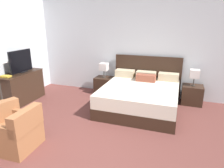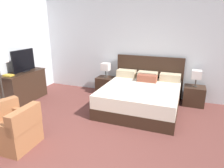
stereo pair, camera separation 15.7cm
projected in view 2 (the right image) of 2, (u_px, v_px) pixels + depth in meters
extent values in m
plane|color=brown|center=(71.00, 164.00, 3.12)|extent=(10.40, 10.40, 0.00)
cube|color=silver|center=(133.00, 48.00, 5.82)|extent=(7.00, 0.06, 2.77)
cube|color=#332116|center=(140.00, 104.00, 5.03)|extent=(1.83, 1.97, 0.28)
cube|color=beige|center=(140.00, 93.00, 4.94)|extent=(1.81, 1.95, 0.31)
cube|color=#332116|center=(149.00, 77.00, 5.79)|extent=(1.90, 0.05, 1.19)
cube|color=#C6B28E|center=(126.00, 73.00, 5.80)|extent=(0.54, 0.28, 0.20)
cube|color=#C6B28E|center=(147.00, 75.00, 5.59)|extent=(0.54, 0.28, 0.20)
cube|color=#C6B28E|center=(170.00, 77.00, 5.38)|extent=(0.54, 0.28, 0.20)
cube|color=brown|center=(147.00, 78.00, 5.33)|extent=(0.51, 0.22, 0.18)
cube|color=#332116|center=(106.00, 85.00, 6.13)|extent=(0.53, 0.45, 0.51)
cube|color=black|center=(103.00, 86.00, 5.91)|extent=(0.45, 0.01, 0.22)
cube|color=#332116|center=(194.00, 96.00, 5.26)|extent=(0.53, 0.45, 0.51)
cube|color=black|center=(194.00, 97.00, 5.05)|extent=(0.45, 0.01, 0.22)
cylinder|color=#332D28|center=(106.00, 77.00, 6.05)|extent=(0.11, 0.11, 0.02)
cylinder|color=#332D28|center=(106.00, 74.00, 6.01)|extent=(0.02, 0.02, 0.20)
cube|color=silver|center=(106.00, 67.00, 5.95)|extent=(0.24, 0.24, 0.21)
cylinder|color=#332D28|center=(195.00, 86.00, 5.18)|extent=(0.11, 0.11, 0.02)
cylinder|color=#332D28|center=(196.00, 82.00, 5.15)|extent=(0.02, 0.02, 0.20)
cube|color=silver|center=(197.00, 75.00, 5.09)|extent=(0.24, 0.24, 0.21)
cube|color=#332116|center=(25.00, 86.00, 5.54)|extent=(0.50, 1.21, 0.82)
cube|color=#382419|center=(23.00, 72.00, 5.42)|extent=(0.51, 1.25, 0.02)
cube|color=black|center=(25.00, 71.00, 5.48)|extent=(0.18, 0.24, 0.02)
cube|color=black|center=(23.00, 60.00, 5.40)|extent=(0.04, 0.77, 0.59)
cube|color=black|center=(24.00, 61.00, 5.39)|extent=(0.01, 0.74, 0.56)
cube|color=gold|center=(8.00, 75.00, 5.01)|extent=(0.24, 0.16, 0.04)
cube|color=#935B38|center=(10.00, 106.00, 4.05)|extent=(0.62, 0.28, 0.18)
cube|color=#935B38|center=(15.00, 135.00, 3.54)|extent=(0.71, 0.71, 0.40)
cube|color=#935B38|center=(24.00, 118.00, 3.34)|extent=(0.19, 0.69, 0.36)
cube|color=#935B38|center=(25.00, 114.00, 3.72)|extent=(0.63, 0.12, 0.18)
cylinder|color=#332D28|center=(7.00, 118.00, 4.60)|extent=(0.28, 0.28, 0.02)
cylinder|color=#332D28|center=(3.00, 91.00, 4.41)|extent=(0.03, 0.03, 1.27)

